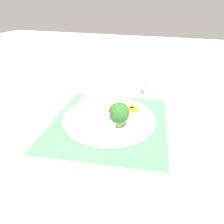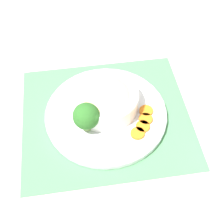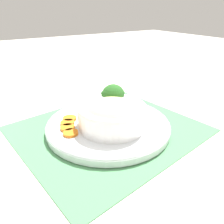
% 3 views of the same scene
% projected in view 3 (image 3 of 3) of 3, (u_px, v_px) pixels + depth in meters
% --- Properties ---
extents(ground_plane, '(4.00, 4.00, 0.00)m').
position_uv_depth(ground_plane, '(108.00, 129.00, 0.59)').
color(ground_plane, beige).
extents(placemat, '(0.50, 0.46, 0.00)m').
position_uv_depth(placemat, '(108.00, 129.00, 0.59)').
color(placemat, '#4C8C59').
rests_on(placemat, ground_plane).
extents(plate, '(0.33, 0.33, 0.02)m').
position_uv_depth(plate, '(108.00, 124.00, 0.59)').
color(plate, silver).
rests_on(plate, placemat).
extents(bowl, '(0.17, 0.17, 0.07)m').
position_uv_depth(bowl, '(113.00, 113.00, 0.56)').
color(bowl, white).
rests_on(bowl, plate).
extents(broccoli_floret, '(0.07, 0.07, 0.08)m').
position_uv_depth(broccoli_floret, '(113.00, 96.00, 0.62)').
color(broccoli_floret, '#84AD5B').
rests_on(broccoli_floret, plate).
extents(carrot_slice_near, '(0.04, 0.04, 0.01)m').
position_uv_depth(carrot_slice_near, '(70.00, 119.00, 0.60)').
color(carrot_slice_near, orange).
rests_on(carrot_slice_near, plate).
extents(carrot_slice_middle, '(0.04, 0.04, 0.01)m').
position_uv_depth(carrot_slice_middle, '(67.00, 123.00, 0.58)').
color(carrot_slice_middle, orange).
rests_on(carrot_slice_middle, plate).
extents(carrot_slice_far, '(0.04, 0.04, 0.01)m').
position_uv_depth(carrot_slice_far, '(68.00, 128.00, 0.55)').
color(carrot_slice_far, orange).
rests_on(carrot_slice_far, plate).
extents(carrot_slice_extra, '(0.04, 0.04, 0.01)m').
position_uv_depth(carrot_slice_extra, '(70.00, 133.00, 0.53)').
color(carrot_slice_extra, orange).
rests_on(carrot_slice_extra, plate).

